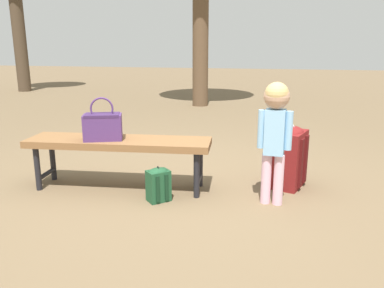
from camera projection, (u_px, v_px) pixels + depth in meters
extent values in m
plane|color=brown|center=(184.00, 192.00, 3.34)|extent=(40.00, 40.00, 0.00)
cube|color=brown|center=(119.00, 142.00, 3.34)|extent=(1.64, 0.59, 0.06)
cylinder|color=black|center=(200.00, 165.00, 3.44)|extent=(0.05, 0.05, 0.39)
cylinder|color=black|center=(197.00, 175.00, 3.17)|extent=(0.05, 0.05, 0.39)
cylinder|color=black|center=(53.00, 160.00, 3.61)|extent=(0.05, 0.05, 0.39)
cylinder|color=black|center=(38.00, 169.00, 3.34)|extent=(0.05, 0.05, 0.39)
cylinder|color=black|center=(198.00, 180.00, 3.33)|extent=(0.07, 0.28, 0.04)
cylinder|color=black|center=(46.00, 174.00, 3.50)|extent=(0.07, 0.28, 0.04)
cube|color=#4C2D66|center=(103.00, 127.00, 3.28)|extent=(0.36, 0.29, 0.22)
cube|color=#39224C|center=(102.00, 115.00, 3.25)|extent=(0.34, 0.28, 0.02)
torus|color=#4C2D66|center=(102.00, 109.00, 3.24)|extent=(0.19, 0.09, 0.20)
cylinder|color=#E5B2C6|center=(266.00, 178.00, 3.06)|extent=(0.08, 0.08, 0.41)
cylinder|color=#E5B2C6|center=(278.00, 180.00, 3.03)|extent=(0.08, 0.08, 0.41)
ellipsoid|color=white|center=(265.00, 199.00, 3.13)|extent=(0.06, 0.09, 0.04)
ellipsoid|color=white|center=(277.00, 201.00, 3.10)|extent=(0.06, 0.09, 0.04)
cube|color=#8CBFE5|center=(275.00, 132.00, 2.95)|extent=(0.16, 0.14, 0.35)
cylinder|color=#8CBFE5|center=(262.00, 129.00, 2.98)|extent=(0.06, 0.06, 0.30)
cylinder|color=#8CBFE5|center=(289.00, 131.00, 2.92)|extent=(0.06, 0.06, 0.30)
sphere|color=tan|center=(277.00, 96.00, 2.89)|extent=(0.20, 0.20, 0.20)
sphere|color=tan|center=(277.00, 94.00, 2.87)|extent=(0.18, 0.18, 0.18)
cube|color=maroon|center=(288.00, 159.00, 3.43)|extent=(0.34, 0.40, 0.51)
ellipsoid|color=maroon|center=(290.00, 133.00, 3.37)|extent=(0.33, 0.38, 0.12)
cube|color=#4A1010|center=(272.00, 165.00, 3.52)|extent=(0.10, 0.24, 0.23)
cube|color=#4A1010|center=(301.00, 163.00, 3.30)|extent=(0.04, 0.06, 0.43)
cube|color=#4A1010|center=(306.00, 159.00, 3.43)|extent=(0.04, 0.06, 0.43)
torus|color=#B2B2B7|center=(290.00, 127.00, 3.36)|extent=(0.08, 0.04, 0.08)
cube|color=#1E4C2D|center=(158.00, 186.00, 3.12)|extent=(0.22, 0.22, 0.26)
ellipsoid|color=#1E4C2D|center=(158.00, 171.00, 3.09)|extent=(0.20, 0.20, 0.06)
cube|color=#13311D|center=(155.00, 187.00, 3.19)|extent=(0.10, 0.10, 0.12)
cube|color=#13311D|center=(158.00, 189.00, 3.04)|extent=(0.03, 0.03, 0.22)
cube|color=#13311D|center=(167.00, 188.00, 3.08)|extent=(0.03, 0.03, 0.22)
torus|color=black|center=(158.00, 169.00, 3.08)|extent=(0.03, 0.03, 0.04)
cylinder|color=brown|center=(201.00, 19.00, 7.86)|extent=(0.33, 0.33, 3.58)
cylinder|color=#473828|center=(18.00, 26.00, 10.57)|extent=(0.35, 0.35, 3.61)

